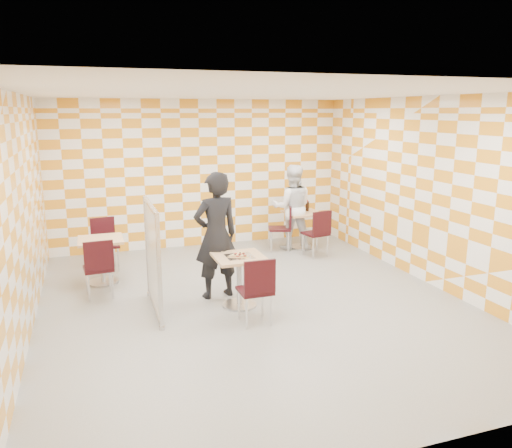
{
  "coord_description": "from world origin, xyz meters",
  "views": [
    {
      "loc": [
        -2.18,
        -6.53,
        2.76
      ],
      "look_at": [
        0.1,
        0.2,
        1.15
      ],
      "focal_mm": 35.0,
      "sensor_mm": 36.0,
      "label": 1
    }
  ],
  "objects_px": {
    "chair_second_side": "(284,224)",
    "partition": "(153,258)",
    "main_table": "(239,272)",
    "man_dark": "(216,236)",
    "chair_empty_far": "(104,239)",
    "soda_bottle": "(307,206)",
    "man_white": "(292,207)",
    "chair_main_front": "(257,286)",
    "sport_bottle": "(292,208)",
    "chair_empty_near": "(99,264)",
    "chair_second_front": "(318,230)",
    "second_table": "(302,224)",
    "empty_table": "(101,253)"
  },
  "relations": [
    {
      "from": "chair_second_side",
      "to": "partition",
      "type": "bearing_deg",
      "value": -140.79
    },
    {
      "from": "main_table",
      "to": "man_dark",
      "type": "xyz_separation_m",
      "value": [
        -0.21,
        0.48,
        0.45
      ]
    },
    {
      "from": "chair_empty_far",
      "to": "soda_bottle",
      "type": "relative_size",
      "value": 4.02
    },
    {
      "from": "chair_empty_far",
      "to": "man_dark",
      "type": "relative_size",
      "value": 0.48
    },
    {
      "from": "man_dark",
      "to": "man_white",
      "type": "xyz_separation_m",
      "value": [
        2.13,
        2.15,
        -0.09
      ]
    },
    {
      "from": "main_table",
      "to": "chair_main_front",
      "type": "relative_size",
      "value": 0.81
    },
    {
      "from": "chair_main_front",
      "to": "partition",
      "type": "relative_size",
      "value": 0.6
    },
    {
      "from": "man_dark",
      "to": "soda_bottle",
      "type": "xyz_separation_m",
      "value": [
        2.5,
        2.22,
        -0.1
      ]
    },
    {
      "from": "main_table",
      "to": "sport_bottle",
      "type": "relative_size",
      "value": 3.75
    },
    {
      "from": "chair_second_side",
      "to": "sport_bottle",
      "type": "bearing_deg",
      "value": 30.73
    },
    {
      "from": "chair_empty_near",
      "to": "man_white",
      "type": "bearing_deg",
      "value": 24.06
    },
    {
      "from": "chair_empty_far",
      "to": "chair_second_front",
      "type": "bearing_deg",
      "value": -8.0
    },
    {
      "from": "second_table",
      "to": "man_dark",
      "type": "xyz_separation_m",
      "value": [
        -2.36,
        -2.14,
        0.45
      ]
    },
    {
      "from": "chair_second_front",
      "to": "sport_bottle",
      "type": "relative_size",
      "value": 4.62
    },
    {
      "from": "man_white",
      "to": "sport_bottle",
      "type": "xyz_separation_m",
      "value": [
        0.03,
        0.06,
        -0.02
      ]
    },
    {
      "from": "chair_second_front",
      "to": "sport_bottle",
      "type": "distance_m",
      "value": 0.89
    },
    {
      "from": "chair_second_side",
      "to": "man_white",
      "type": "height_order",
      "value": "man_white"
    },
    {
      "from": "chair_empty_near",
      "to": "chair_main_front",
      "type": "bearing_deg",
      "value": -40.7
    },
    {
      "from": "partition",
      "to": "man_dark",
      "type": "height_order",
      "value": "man_dark"
    },
    {
      "from": "chair_empty_near",
      "to": "second_table",
      "type": "bearing_deg",
      "value": 22.68
    },
    {
      "from": "empty_table",
      "to": "man_white",
      "type": "bearing_deg",
      "value": 14.33
    },
    {
      "from": "man_white",
      "to": "sport_bottle",
      "type": "height_order",
      "value": "man_white"
    },
    {
      "from": "main_table",
      "to": "man_white",
      "type": "xyz_separation_m",
      "value": [
        1.91,
        2.63,
        0.35
      ]
    },
    {
      "from": "chair_second_side",
      "to": "sport_bottle",
      "type": "xyz_separation_m",
      "value": [
        0.23,
        0.14,
        0.29
      ]
    },
    {
      "from": "empty_table",
      "to": "chair_main_front",
      "type": "bearing_deg",
      "value": -52.17
    },
    {
      "from": "main_table",
      "to": "man_white",
      "type": "relative_size",
      "value": 0.43
    },
    {
      "from": "chair_main_front",
      "to": "main_table",
      "type": "bearing_deg",
      "value": 91.78
    },
    {
      "from": "chair_second_side",
      "to": "sport_bottle",
      "type": "relative_size",
      "value": 4.62
    },
    {
      "from": "chair_second_side",
      "to": "sport_bottle",
      "type": "distance_m",
      "value": 0.4
    },
    {
      "from": "man_dark",
      "to": "sport_bottle",
      "type": "xyz_separation_m",
      "value": [
        2.16,
        2.21,
        -0.12
      ]
    },
    {
      "from": "empty_table",
      "to": "soda_bottle",
      "type": "xyz_separation_m",
      "value": [
        4.12,
        1.03,
        0.34
      ]
    },
    {
      "from": "chair_empty_far",
      "to": "chair_empty_near",
      "type": "bearing_deg",
      "value": -95.22
    },
    {
      "from": "chair_main_front",
      "to": "chair_empty_far",
      "type": "distance_m",
      "value": 3.62
    },
    {
      "from": "main_table",
      "to": "chair_empty_far",
      "type": "distance_m",
      "value": 3.0
    },
    {
      "from": "sport_bottle",
      "to": "chair_empty_far",
      "type": "bearing_deg",
      "value": -175.95
    },
    {
      "from": "chair_second_front",
      "to": "man_dark",
      "type": "height_order",
      "value": "man_dark"
    },
    {
      "from": "chair_main_front",
      "to": "sport_bottle",
      "type": "distance_m",
      "value": 3.93
    },
    {
      "from": "chair_second_front",
      "to": "man_white",
      "type": "relative_size",
      "value": 0.54
    },
    {
      "from": "chair_main_front",
      "to": "chair_empty_far",
      "type": "relative_size",
      "value": 1.0
    },
    {
      "from": "second_table",
      "to": "sport_bottle",
      "type": "distance_m",
      "value": 0.39
    },
    {
      "from": "chair_main_front",
      "to": "chair_empty_far",
      "type": "xyz_separation_m",
      "value": [
        -1.78,
        3.15,
        0.0
      ]
    },
    {
      "from": "partition",
      "to": "chair_empty_far",
      "type": "bearing_deg",
      "value": 104.35
    },
    {
      "from": "partition",
      "to": "man_white",
      "type": "xyz_separation_m",
      "value": [
        3.1,
        2.44,
        0.07
      ]
    },
    {
      "from": "chair_empty_far",
      "to": "partition",
      "type": "bearing_deg",
      "value": -75.65
    },
    {
      "from": "chair_second_front",
      "to": "empty_table",
      "type": "bearing_deg",
      "value": -177.02
    },
    {
      "from": "chair_empty_near",
      "to": "soda_bottle",
      "type": "distance_m",
      "value": 4.55
    },
    {
      "from": "chair_main_front",
      "to": "chair_second_side",
      "type": "xyz_separation_m",
      "value": [
        1.69,
        3.28,
        0.0
      ]
    },
    {
      "from": "chair_second_front",
      "to": "chair_main_front",
      "type": "bearing_deg",
      "value": -129.26
    },
    {
      "from": "soda_bottle",
      "to": "chair_main_front",
      "type": "bearing_deg",
      "value": -123.41
    },
    {
      "from": "chair_second_front",
      "to": "chair_empty_near",
      "type": "distance_m",
      "value": 4.16
    }
  ]
}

